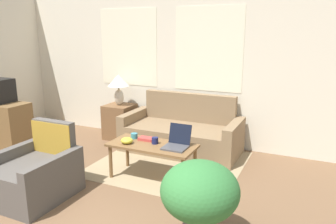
{
  "coord_description": "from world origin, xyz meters",
  "views": [
    {
      "loc": [
        2.24,
        -1.41,
        1.82
      ],
      "look_at": [
        0.41,
        2.53,
        0.75
      ],
      "focal_mm": 35.0,
      "sensor_mm": 36.0,
      "label": 1
    }
  ],
  "objects_px": {
    "book_red": "(147,139)",
    "snack_bowl": "(127,141)",
    "cup_yellow": "(155,141)",
    "armchair": "(36,175)",
    "couch": "(182,134)",
    "potted_plant": "(200,194)",
    "laptop": "(177,142)",
    "cup_navy": "(134,136)",
    "table_lamp": "(119,84)",
    "coffee_table": "(152,148)"
  },
  "relations": [
    {
      "from": "laptop",
      "to": "book_red",
      "type": "relative_size",
      "value": 1.57
    },
    {
      "from": "coffee_table",
      "to": "cup_yellow",
      "type": "xyz_separation_m",
      "value": [
        0.02,
        0.03,
        0.09
      ]
    },
    {
      "from": "couch",
      "to": "potted_plant",
      "type": "height_order",
      "value": "couch"
    },
    {
      "from": "cup_yellow",
      "to": "cup_navy",
      "type": "bearing_deg",
      "value": 168.62
    },
    {
      "from": "armchair",
      "to": "table_lamp",
      "type": "distance_m",
      "value": 2.29
    },
    {
      "from": "book_red",
      "to": "snack_bowl",
      "type": "bearing_deg",
      "value": -126.67
    },
    {
      "from": "snack_bowl",
      "to": "table_lamp",
      "type": "bearing_deg",
      "value": 126.3
    },
    {
      "from": "laptop",
      "to": "cup_yellow",
      "type": "relative_size",
      "value": 3.85
    },
    {
      "from": "couch",
      "to": "laptop",
      "type": "xyz_separation_m",
      "value": [
        0.37,
        -1.08,
        0.26
      ]
    },
    {
      "from": "armchair",
      "to": "cup_navy",
      "type": "relative_size",
      "value": 9.7
    },
    {
      "from": "book_red",
      "to": "coffee_table",
      "type": "bearing_deg",
      "value": -37.8
    },
    {
      "from": "table_lamp",
      "to": "cup_yellow",
      "type": "xyz_separation_m",
      "value": [
        1.3,
        -1.19,
        -0.45
      ]
    },
    {
      "from": "armchair",
      "to": "potted_plant",
      "type": "xyz_separation_m",
      "value": [
        1.96,
        -0.04,
        0.22
      ]
    },
    {
      "from": "laptop",
      "to": "snack_bowl",
      "type": "relative_size",
      "value": 2.07
    },
    {
      "from": "laptop",
      "to": "cup_yellow",
      "type": "distance_m",
      "value": 0.3
    },
    {
      "from": "cup_navy",
      "to": "couch",
      "type": "bearing_deg",
      "value": 75.67
    },
    {
      "from": "cup_navy",
      "to": "book_red",
      "type": "height_order",
      "value": "cup_navy"
    },
    {
      "from": "book_red",
      "to": "cup_yellow",
      "type": "bearing_deg",
      "value": -25.2
    },
    {
      "from": "book_red",
      "to": "potted_plant",
      "type": "relative_size",
      "value": 0.27
    },
    {
      "from": "cup_navy",
      "to": "snack_bowl",
      "type": "xyz_separation_m",
      "value": [
        0.02,
        -0.21,
        0.0
      ]
    },
    {
      "from": "couch",
      "to": "book_red",
      "type": "height_order",
      "value": "couch"
    },
    {
      "from": "couch",
      "to": "snack_bowl",
      "type": "height_order",
      "value": "couch"
    },
    {
      "from": "coffee_table",
      "to": "cup_navy",
      "type": "distance_m",
      "value": 0.35
    },
    {
      "from": "cup_navy",
      "to": "laptop",
      "type": "bearing_deg",
      "value": -5.62
    },
    {
      "from": "cup_yellow",
      "to": "potted_plant",
      "type": "relative_size",
      "value": 0.11
    },
    {
      "from": "armchair",
      "to": "cup_navy",
      "type": "height_order",
      "value": "armchair"
    },
    {
      "from": "armchair",
      "to": "coffee_table",
      "type": "xyz_separation_m",
      "value": [
        0.99,
        0.94,
        0.16
      ]
    },
    {
      "from": "coffee_table",
      "to": "snack_bowl",
      "type": "xyz_separation_m",
      "value": [
        -0.3,
        -0.11,
        0.09
      ]
    },
    {
      "from": "table_lamp",
      "to": "cup_yellow",
      "type": "distance_m",
      "value": 1.82
    },
    {
      "from": "table_lamp",
      "to": "laptop",
      "type": "bearing_deg",
      "value": -36.54
    },
    {
      "from": "cup_yellow",
      "to": "potted_plant",
      "type": "height_order",
      "value": "potted_plant"
    },
    {
      "from": "cup_yellow",
      "to": "book_red",
      "type": "relative_size",
      "value": 0.41
    },
    {
      "from": "cup_navy",
      "to": "cup_yellow",
      "type": "distance_m",
      "value": 0.35
    },
    {
      "from": "coffee_table",
      "to": "laptop",
      "type": "height_order",
      "value": "laptop"
    },
    {
      "from": "couch",
      "to": "snack_bowl",
      "type": "bearing_deg",
      "value": -101.18
    },
    {
      "from": "coffee_table",
      "to": "snack_bowl",
      "type": "height_order",
      "value": "snack_bowl"
    },
    {
      "from": "laptop",
      "to": "cup_navy",
      "type": "height_order",
      "value": "laptop"
    },
    {
      "from": "coffee_table",
      "to": "potted_plant",
      "type": "xyz_separation_m",
      "value": [
        0.97,
        -0.98,
        0.06
      ]
    },
    {
      "from": "cup_yellow",
      "to": "snack_bowl",
      "type": "xyz_separation_m",
      "value": [
        -0.32,
        -0.14,
        -0.0
      ]
    },
    {
      "from": "couch",
      "to": "potted_plant",
      "type": "xyz_separation_m",
      "value": [
        1.03,
        -2.1,
        0.21
      ]
    },
    {
      "from": "laptop",
      "to": "cup_navy",
      "type": "xyz_separation_m",
      "value": [
        -0.64,
        0.06,
        -0.02
      ]
    },
    {
      "from": "table_lamp",
      "to": "cup_yellow",
      "type": "bearing_deg",
      "value": -42.43
    },
    {
      "from": "potted_plant",
      "to": "cup_yellow",
      "type": "bearing_deg",
      "value": 133.2
    },
    {
      "from": "couch",
      "to": "coffee_table",
      "type": "distance_m",
      "value": 1.13
    },
    {
      "from": "table_lamp",
      "to": "laptop",
      "type": "xyz_separation_m",
      "value": [
        1.59,
        -1.18,
        -0.44
      ]
    },
    {
      "from": "armchair",
      "to": "book_red",
      "type": "bearing_deg",
      "value": 51.1
    },
    {
      "from": "table_lamp",
      "to": "potted_plant",
      "type": "xyz_separation_m",
      "value": [
        2.25,
        -2.2,
        -0.48
      ]
    },
    {
      "from": "snack_bowl",
      "to": "armchair",
      "type": "bearing_deg",
      "value": -129.46
    },
    {
      "from": "snack_bowl",
      "to": "potted_plant",
      "type": "xyz_separation_m",
      "value": [
        1.27,
        -0.87,
        -0.03
      ]
    },
    {
      "from": "armchair",
      "to": "cup_yellow",
      "type": "distance_m",
      "value": 1.43
    }
  ]
}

